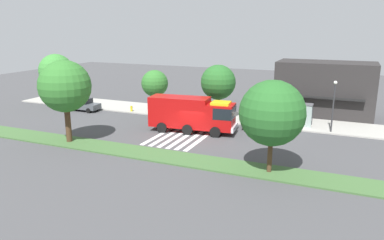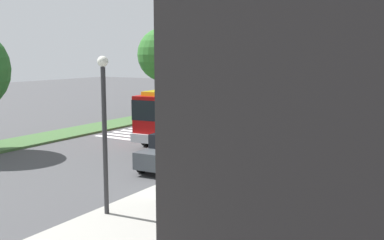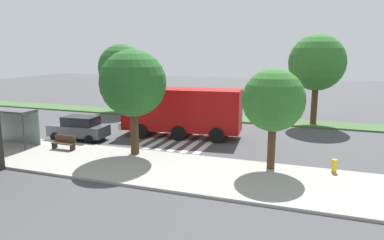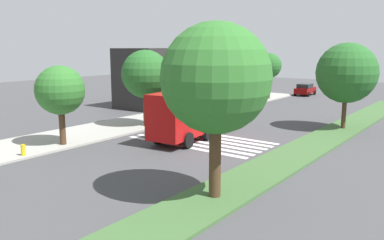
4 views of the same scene
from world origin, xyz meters
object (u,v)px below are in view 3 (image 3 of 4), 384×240
(fire_truck, at_px, (179,110))
(median_tree_west, at_px, (122,68))
(parked_car_mid, at_px, (79,128))
(bench_near_shelter, at_px, (64,142))
(median_tree_far_west, at_px, (317,63))
(bus_stop_shelter, at_px, (15,119))
(fire_hydrant, at_px, (334,166))
(sidewalk_tree_west, at_px, (273,101))
(sidewalk_tree_center, at_px, (133,84))

(fire_truck, xyz_separation_m, median_tree_west, (9.76, -8.13, 2.67))
(parked_car_mid, distance_m, bench_near_shelter, 3.04)
(median_tree_far_west, height_order, median_tree_west, median_tree_far_west)
(bus_stop_shelter, relative_size, fire_hydrant, 5.00)
(fire_truck, xyz_separation_m, bench_near_shelter, (5.58, 6.38, -1.45))
(parked_car_mid, height_order, sidewalk_tree_west, sidewalk_tree_west)
(sidewalk_tree_west, relative_size, median_tree_west, 0.78)
(fire_truck, height_order, bus_stop_shelter, fire_truck)
(fire_truck, bearing_deg, bench_near_shelter, 42.62)
(bench_near_shelter, height_order, sidewalk_tree_west, sidewalk_tree_west)
(fire_truck, xyz_separation_m, parked_car_mid, (6.54, 3.51, -1.13))
(fire_truck, height_order, parked_car_mid, fire_truck)
(bench_near_shelter, bearing_deg, bus_stop_shelter, 0.47)
(sidewalk_tree_west, height_order, sidewalk_tree_center, sidewalk_tree_center)
(fire_truck, relative_size, fire_hydrant, 13.37)
(parked_car_mid, distance_m, median_tree_west, 12.66)
(fire_truck, relative_size, sidewalk_tree_west, 1.72)
(bus_stop_shelter, distance_m, sidewalk_tree_center, 9.28)
(median_tree_far_west, bearing_deg, fire_hydrant, 96.21)
(fire_truck, distance_m, bus_stop_shelter, 11.53)
(median_tree_west, height_order, fire_hydrant, median_tree_west)
(bus_stop_shelter, height_order, median_tree_west, median_tree_west)
(bus_stop_shelter, relative_size, sidewalk_tree_west, 0.64)
(fire_truck, height_order, bench_near_shelter, fire_truck)
(parked_car_mid, height_order, sidewalk_tree_center, sidewalk_tree_center)
(sidewalk_tree_center, distance_m, median_tree_west, 16.54)
(bench_near_shelter, xyz_separation_m, median_tree_far_west, (-15.08, -14.51, 4.86))
(bus_stop_shelter, distance_m, median_tree_west, 14.82)
(bus_stop_shelter, bearing_deg, sidewalk_tree_center, -175.48)
(median_tree_far_west, bearing_deg, sidewalk_tree_west, 82.56)
(bus_stop_shelter, xyz_separation_m, sidewalk_tree_center, (-8.88, -0.70, 2.64))
(parked_car_mid, relative_size, sidewalk_tree_west, 0.81)
(sidewalk_tree_center, bearing_deg, bench_near_shelter, 7.81)
(median_tree_west, relative_size, fire_hydrant, 10.04)
(parked_car_mid, relative_size, bench_near_shelter, 2.75)
(fire_truck, bearing_deg, bus_stop_shelter, 27.59)
(sidewalk_tree_west, relative_size, sidewalk_tree_center, 0.85)
(bus_stop_shelter, bearing_deg, sidewalk_tree_west, -177.68)
(bus_stop_shelter, bearing_deg, fire_truck, -146.20)
(bus_stop_shelter, relative_size, bench_near_shelter, 2.19)
(parked_car_mid, xyz_separation_m, median_tree_far_west, (-16.04, -11.64, 4.55))
(sidewalk_tree_center, height_order, fire_hydrant, sidewalk_tree_center)
(parked_car_mid, bearing_deg, bus_stop_shelter, 40.24)
(sidewalk_tree_center, relative_size, median_tree_far_west, 0.83)
(bench_near_shelter, bearing_deg, fire_hydrant, -175.96)
(bench_near_shelter, distance_m, sidewalk_tree_center, 6.30)
(fire_truck, distance_m, sidewalk_tree_west, 9.76)
(median_tree_far_west, height_order, fire_hydrant, median_tree_far_west)
(bench_near_shelter, bearing_deg, parked_car_mid, -71.55)
(median_tree_far_west, distance_m, median_tree_west, 19.27)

